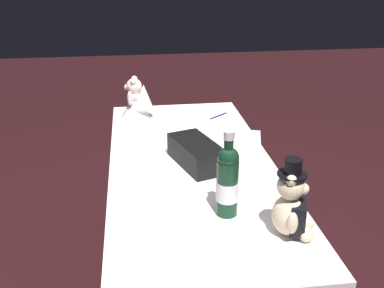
{
  "coord_description": "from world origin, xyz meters",
  "views": [
    {
      "loc": [
        1.91,
        -0.26,
        1.68
      ],
      "look_at": [
        0.0,
        0.0,
        0.86
      ],
      "focal_mm": 42.66,
      "sensor_mm": 36.0,
      "label": 1
    }
  ],
  "objects_px": {
    "teddy_bear_bride": "(137,100)",
    "gift_case_black": "(196,153)",
    "signing_pen": "(219,116)",
    "teddy_bear_groom": "(292,207)",
    "champagne_bottle": "(228,180)",
    "guestbook": "(233,138)"
  },
  "relations": [
    {
      "from": "signing_pen",
      "to": "gift_case_black",
      "type": "relative_size",
      "value": 0.35
    },
    {
      "from": "teddy_bear_bride",
      "to": "gift_case_black",
      "type": "relative_size",
      "value": 0.68
    },
    {
      "from": "signing_pen",
      "to": "gift_case_black",
      "type": "distance_m",
      "value": 0.68
    },
    {
      "from": "champagne_bottle",
      "to": "gift_case_black",
      "type": "relative_size",
      "value": 0.93
    },
    {
      "from": "teddy_bear_bride",
      "to": "gift_case_black",
      "type": "height_order",
      "value": "teddy_bear_bride"
    },
    {
      "from": "teddy_bear_groom",
      "to": "guestbook",
      "type": "relative_size",
      "value": 1.03
    },
    {
      "from": "teddy_bear_groom",
      "to": "champagne_bottle",
      "type": "height_order",
      "value": "champagne_bottle"
    },
    {
      "from": "champagne_bottle",
      "to": "signing_pen",
      "type": "bearing_deg",
      "value": 170.71
    },
    {
      "from": "champagne_bottle",
      "to": "signing_pen",
      "type": "distance_m",
      "value": 1.1
    },
    {
      "from": "signing_pen",
      "to": "guestbook",
      "type": "xyz_separation_m",
      "value": [
        0.38,
        0.01,
        0.01
      ]
    },
    {
      "from": "teddy_bear_bride",
      "to": "gift_case_black",
      "type": "distance_m",
      "value": 0.74
    },
    {
      "from": "teddy_bear_groom",
      "to": "teddy_bear_bride",
      "type": "relative_size",
      "value": 1.18
    },
    {
      "from": "teddy_bear_groom",
      "to": "champagne_bottle",
      "type": "xyz_separation_m",
      "value": [
        -0.16,
        -0.19,
        0.03
      ]
    },
    {
      "from": "champagne_bottle",
      "to": "gift_case_black",
      "type": "distance_m",
      "value": 0.45
    },
    {
      "from": "teddy_bear_groom",
      "to": "champagne_bottle",
      "type": "distance_m",
      "value": 0.25
    },
    {
      "from": "gift_case_black",
      "to": "teddy_bear_groom",
      "type": "bearing_deg",
      "value": 22.31
    },
    {
      "from": "teddy_bear_groom",
      "to": "gift_case_black",
      "type": "height_order",
      "value": "teddy_bear_groom"
    },
    {
      "from": "gift_case_black",
      "to": "signing_pen",
      "type": "bearing_deg",
      "value": 160.3
    },
    {
      "from": "teddy_bear_bride",
      "to": "guestbook",
      "type": "relative_size",
      "value": 0.87
    },
    {
      "from": "champagne_bottle",
      "to": "gift_case_black",
      "type": "height_order",
      "value": "champagne_bottle"
    },
    {
      "from": "champagne_bottle",
      "to": "signing_pen",
      "type": "relative_size",
      "value": 2.64
    },
    {
      "from": "champagne_bottle",
      "to": "signing_pen",
      "type": "height_order",
      "value": "champagne_bottle"
    }
  ]
}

